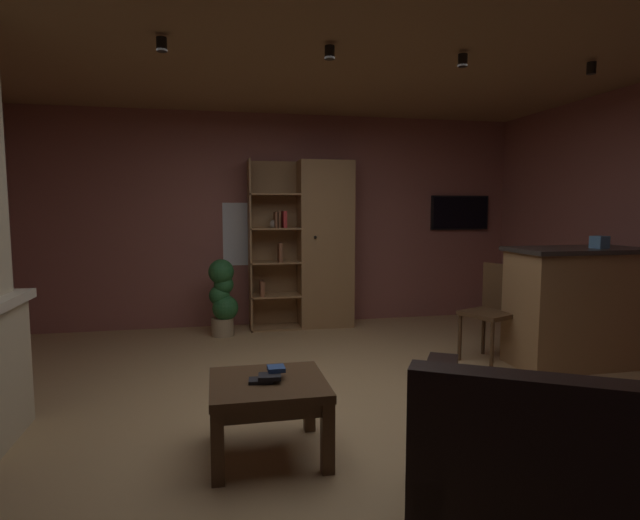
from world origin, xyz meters
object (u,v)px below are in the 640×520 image
(table_book_1, at_px, (270,377))
(potted_floor_plant, at_px, (223,296))
(table_book_2, at_px, (276,369))
(wall_mounted_tv, at_px, (460,213))
(bookshelf_cabinet, at_px, (318,245))
(table_book_0, at_px, (261,381))
(dining_chair, at_px, (494,306))
(leather_couch, at_px, (613,487))
(kitchen_bar_counter, at_px, (590,306))
(coffee_table, at_px, (268,395))
(tissue_box, at_px, (599,242))

(table_book_1, xyz_separation_m, potted_floor_plant, (-0.22, 2.95, -0.03))
(table_book_1, bearing_deg, table_book_2, 54.28)
(wall_mounted_tv, bearing_deg, table_book_1, -130.36)
(table_book_1, bearing_deg, bookshelf_cabinet, 73.68)
(table_book_0, bearing_deg, dining_chair, 32.02)
(leather_couch, relative_size, dining_chair, 1.98)
(leather_couch, height_order, table_book_1, leather_couch)
(leather_couch, relative_size, table_book_1, 14.02)
(bookshelf_cabinet, height_order, table_book_2, bookshelf_cabinet)
(table_book_1, height_order, table_book_2, table_book_2)
(kitchen_bar_counter, distance_m, table_book_1, 3.32)
(coffee_table, bearing_deg, table_book_2, 32.76)
(bookshelf_cabinet, xyz_separation_m, coffee_table, (-0.95, -3.18, -0.64))
(bookshelf_cabinet, bearing_deg, potted_floor_plant, -167.42)
(kitchen_bar_counter, xyz_separation_m, tissue_box, (-0.02, -0.09, 0.60))
(bookshelf_cabinet, distance_m, leather_couch, 4.42)
(wall_mounted_tv, bearing_deg, coffee_table, -130.68)
(potted_floor_plant, bearing_deg, table_book_0, -86.68)
(coffee_table, bearing_deg, leather_couch, -41.55)
(dining_chair, xyz_separation_m, wall_mounted_tv, (0.62, 1.95, 0.86))
(coffee_table, relative_size, table_book_2, 6.53)
(bookshelf_cabinet, xyz_separation_m, potted_floor_plant, (-1.16, -0.26, -0.55))
(kitchen_bar_counter, xyz_separation_m, table_book_2, (-3.06, -1.12, -0.04))
(kitchen_bar_counter, distance_m, wall_mounted_tv, 2.40)
(coffee_table, bearing_deg, table_book_1, -77.01)
(tissue_box, height_order, table_book_2, tissue_box)
(leather_couch, bearing_deg, potted_floor_plant, 110.51)
(bookshelf_cabinet, xyz_separation_m, wall_mounted_tv, (1.97, 0.21, 0.39))
(table_book_1, bearing_deg, tissue_box, 19.47)
(bookshelf_cabinet, relative_size, table_book_0, 14.43)
(potted_floor_plant, bearing_deg, leather_couch, -69.49)
(bookshelf_cabinet, relative_size, potted_floor_plant, 2.30)
(coffee_table, height_order, table_book_0, table_book_0)
(leather_couch, bearing_deg, dining_chair, 69.32)
(table_book_2, relative_size, wall_mounted_tv, 0.13)
(table_book_1, bearing_deg, coffee_table, 102.99)
(kitchen_bar_counter, xyz_separation_m, table_book_0, (-3.15, -1.18, -0.09))
(leather_couch, bearing_deg, bookshelf_cabinet, 94.84)
(bookshelf_cabinet, relative_size, coffee_table, 3.00)
(table_book_0, bearing_deg, leather_couch, -40.07)
(bookshelf_cabinet, relative_size, kitchen_bar_counter, 1.33)
(kitchen_bar_counter, distance_m, coffee_table, 3.32)
(leather_couch, height_order, dining_chair, dining_chair)
(table_book_1, relative_size, wall_mounted_tv, 0.16)
(table_book_2, bearing_deg, leather_couch, -43.52)
(table_book_2, distance_m, dining_chair, 2.65)
(table_book_1, bearing_deg, wall_mounted_tv, 49.64)
(tissue_box, relative_size, dining_chair, 0.13)
(dining_chair, height_order, wall_mounted_tv, wall_mounted_tv)
(kitchen_bar_counter, xyz_separation_m, coffee_table, (-3.11, -1.15, -0.19))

